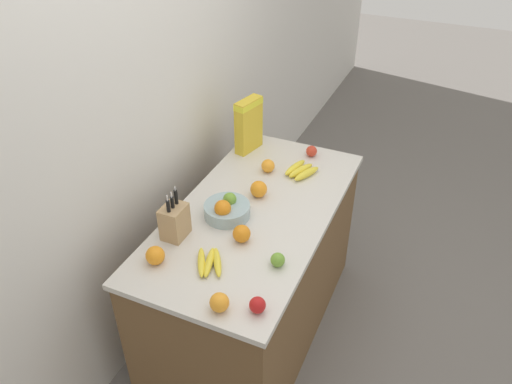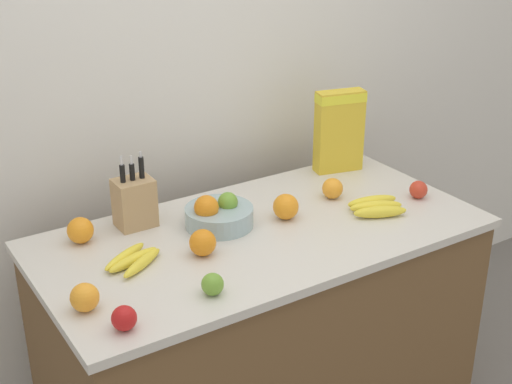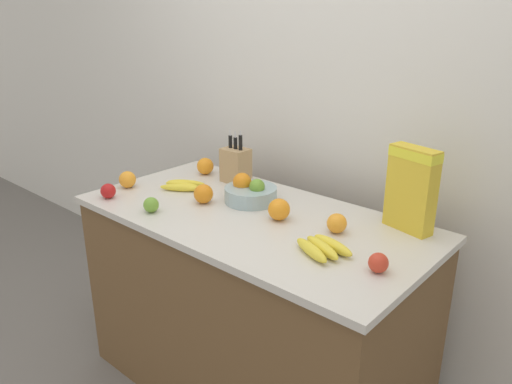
# 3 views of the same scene
# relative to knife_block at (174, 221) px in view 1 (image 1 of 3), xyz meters

# --- Properties ---
(ground_plane) EXTENTS (14.00, 14.00, 0.00)m
(ground_plane) POSITION_rel_knife_block_xyz_m (0.34, -0.26, -0.97)
(ground_plane) COLOR slate
(wall_back) EXTENTS (9.00, 0.06, 2.60)m
(wall_back) POSITION_rel_knife_block_xyz_m (0.34, 0.33, 0.33)
(wall_back) COLOR silver
(wall_back) RESTS_ON ground_plane
(counter) EXTENTS (1.50, 0.76, 0.88)m
(counter) POSITION_rel_knife_block_xyz_m (0.34, -0.26, -0.53)
(counter) COLOR brown
(counter) RESTS_ON ground_plane
(knife_block) EXTENTS (0.13, 0.10, 0.26)m
(knife_block) POSITION_rel_knife_block_xyz_m (0.00, 0.00, 0.00)
(knife_block) COLOR tan
(knife_block) RESTS_ON counter
(cereal_box) EXTENTS (0.20, 0.11, 0.33)m
(cereal_box) POSITION_rel_knife_block_xyz_m (0.89, 0.02, 0.09)
(cereal_box) COLOR gold
(cereal_box) RESTS_ON counter
(fruit_bowl) EXTENTS (0.23, 0.23, 0.12)m
(fruit_bowl) POSITION_rel_knife_block_xyz_m (0.23, -0.16, -0.04)
(fruit_bowl) COLOR #99B2B7
(fruit_bowl) RESTS_ON counter
(banana_bunch_left) EXTENTS (0.21, 0.19, 0.03)m
(banana_bunch_left) POSITION_rel_knife_block_xyz_m (-0.12, -0.24, -0.07)
(banana_bunch_left) COLOR yellow
(banana_bunch_left) RESTS_ON counter
(banana_bunch_right) EXTENTS (0.23, 0.18, 0.04)m
(banana_bunch_right) POSITION_rel_knife_block_xyz_m (0.76, -0.36, -0.07)
(banana_bunch_right) COLOR yellow
(banana_bunch_right) RESTS_ON counter
(apple_near_bananas) EXTENTS (0.07, 0.07, 0.07)m
(apple_near_bananas) POSITION_rel_knife_block_xyz_m (0.01, -0.52, -0.05)
(apple_near_bananas) COLOR #6B9E33
(apple_near_bananas) RESTS_ON counter
(apple_rightmost) EXTENTS (0.07, 0.07, 0.07)m
(apple_rightmost) POSITION_rel_knife_block_xyz_m (-0.27, -0.55, -0.05)
(apple_rightmost) COLOR red
(apple_rightmost) RESTS_ON counter
(apple_middle) EXTENTS (0.07, 0.07, 0.07)m
(apple_middle) POSITION_rel_knife_block_xyz_m (0.97, -0.35, -0.05)
(apple_middle) COLOR red
(apple_middle) RESTS_ON counter
(orange_mid_right) EXTENTS (0.09, 0.09, 0.09)m
(orange_mid_right) POSITION_rel_knife_block_xyz_m (-0.20, -0.02, -0.04)
(orange_mid_right) COLOR orange
(orange_mid_right) RESTS_ON counter
(orange_front_center) EXTENTS (0.09, 0.09, 0.09)m
(orange_front_center) POSITION_rel_knife_block_xyz_m (0.46, -0.23, -0.04)
(orange_front_center) COLOR orange
(orange_front_center) RESTS_ON counter
(orange_by_cereal) EXTENTS (0.08, 0.08, 0.08)m
(orange_by_cereal) POSITION_rel_knife_block_xyz_m (0.70, -0.18, -0.05)
(orange_by_cereal) COLOR orange
(orange_by_cereal) RESTS_ON counter
(orange_front_right) EXTENTS (0.08, 0.08, 0.08)m
(orange_front_right) POSITION_rel_knife_block_xyz_m (-0.33, -0.41, -0.05)
(orange_front_right) COLOR orange
(orange_front_right) RESTS_ON counter
(orange_back_center) EXTENTS (0.09, 0.09, 0.09)m
(orange_back_center) POSITION_rel_knife_block_xyz_m (0.09, -0.30, -0.04)
(orange_back_center) COLOR orange
(orange_back_center) RESTS_ON counter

